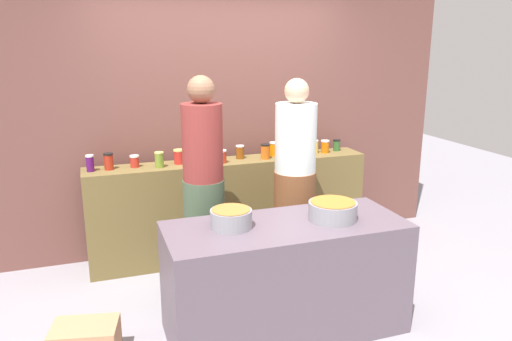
{
  "coord_description": "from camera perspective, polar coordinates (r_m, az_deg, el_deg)",
  "views": [
    {
      "loc": [
        -1.26,
        -3.3,
        2.07
      ],
      "look_at": [
        0.0,
        0.35,
        1.05
      ],
      "focal_mm": 34.69,
      "sensor_mm": 36.0,
      "label": 1
    }
  ],
  "objects": [
    {
      "name": "preserve_jar_6",
      "position": [
        4.6,
        -3.88,
        1.64
      ],
      "size": [
        0.08,
        0.08,
        0.12
      ],
      "color": "#B0301D",
      "rests_on": "display_shelf"
    },
    {
      "name": "storefront_wall",
      "position": [
        4.94,
        -4.2,
        8.14
      ],
      "size": [
        4.8,
        0.12,
        3.0
      ],
      "primitive_type": "cube",
      "color": "brown",
      "rests_on": "ground"
    },
    {
      "name": "preserve_jar_4",
      "position": [
        4.61,
        -8.91,
        1.59
      ],
      "size": [
        0.09,
        0.09,
        0.14
      ],
      "color": "red",
      "rests_on": "display_shelf"
    },
    {
      "name": "cooking_pot_left",
      "position": [
        3.39,
        -2.89,
        -5.55
      ],
      "size": [
        0.29,
        0.29,
        0.13
      ],
      "color": "gray",
      "rests_on": "prep_table"
    },
    {
      "name": "cook_with_tongs",
      "position": [
        4.01,
        -6.02,
        -3.22
      ],
      "size": [
        0.34,
        0.34,
        1.81
      ],
      "color": "#445940",
      "rests_on": "ground"
    },
    {
      "name": "preserve_jar_2",
      "position": [
        4.57,
        -13.82,
        1.04
      ],
      "size": [
        0.08,
        0.08,
        0.11
      ],
      "color": "#B12B20",
      "rests_on": "display_shelf"
    },
    {
      "name": "display_shelf",
      "position": [
        4.84,
        -2.9,
        -4.38
      ],
      "size": [
        2.7,
        0.36,
        0.96
      ],
      "primitive_type": "cube",
      "color": "brown",
      "rests_on": "ground"
    },
    {
      "name": "preserve_jar_7",
      "position": [
        4.76,
        -1.86,
        2.15
      ],
      "size": [
        0.08,
        0.08,
        0.13
      ],
      "color": "brown",
      "rests_on": "display_shelf"
    },
    {
      "name": "cook_in_cap",
      "position": [
        4.36,
        4.49,
        -2.17
      ],
      "size": [
        0.37,
        0.37,
        1.77
      ],
      "color": "brown",
      "rests_on": "ground"
    },
    {
      "name": "preserve_jar_0",
      "position": [
        4.52,
        -18.59,
        0.81
      ],
      "size": [
        0.07,
        0.07,
        0.15
      ],
      "color": "#4D1156",
      "rests_on": "display_shelf"
    },
    {
      "name": "preserve_jar_3",
      "position": [
        4.51,
        -11.09,
        1.23
      ],
      "size": [
        0.08,
        0.08,
        0.14
      ],
      "color": "olive",
      "rests_on": "display_shelf"
    },
    {
      "name": "cooking_pot_center",
      "position": [
        3.58,
        8.83,
        -4.59
      ],
      "size": [
        0.35,
        0.35,
        0.13
      ],
      "color": "gray",
      "rests_on": "prep_table"
    },
    {
      "name": "preserve_jar_1",
      "position": [
        4.54,
        -16.63,
        1.02
      ],
      "size": [
        0.08,
        0.08,
        0.15
      ],
      "color": "#A72817",
      "rests_on": "display_shelf"
    },
    {
      "name": "preserve_jar_11",
      "position": [
        4.94,
        4.98,
        2.54
      ],
      "size": [
        0.09,
        0.09,
        0.12
      ],
      "color": "#401E55",
      "rests_on": "display_shelf"
    },
    {
      "name": "preserve_jar_8",
      "position": [
        4.74,
        1.07,
        2.21
      ],
      "size": [
        0.09,
        0.09,
        0.15
      ],
      "color": "#D56018",
      "rests_on": "display_shelf"
    },
    {
      "name": "preserve_jar_9",
      "position": [
        4.88,
        2.06,
        2.5
      ],
      "size": [
        0.09,
        0.09,
        0.14
      ],
      "color": "orange",
      "rests_on": "display_shelf"
    },
    {
      "name": "preserve_jar_13",
      "position": [
        5.06,
        7.97,
        2.76
      ],
      "size": [
        0.09,
        0.09,
        0.13
      ],
      "color": "#D8600C",
      "rests_on": "display_shelf"
    },
    {
      "name": "prep_table",
      "position": [
        3.65,
        3.4,
        -12.23
      ],
      "size": [
        1.7,
        0.7,
        0.83
      ],
      "primitive_type": "cube",
      "color": "#5F515D",
      "rests_on": "ground"
    },
    {
      "name": "preserve_jar_5",
      "position": [
        4.59,
        -5.11,
        1.72
      ],
      "size": [
        0.09,
        0.09,
        0.15
      ],
      "color": "orange",
      "rests_on": "display_shelf"
    },
    {
      "name": "preserve_jar_14",
      "position": [
        5.18,
        9.28,
        2.92
      ],
      "size": [
        0.08,
        0.08,
        0.12
      ],
      "color": "#2D5D29",
      "rests_on": "display_shelf"
    },
    {
      "name": "ground",
      "position": [
        4.09,
        1.66,
        -15.6
      ],
      "size": [
        12.0,
        12.0,
        0.0
      ],
      "primitive_type": "plane",
      "color": "gray"
    },
    {
      "name": "preserve_jar_10",
      "position": [
        4.93,
        3.73,
        2.41
      ],
      "size": [
        0.07,
        0.07,
        0.1
      ],
      "color": "#D85E0B",
      "rests_on": "display_shelf"
    },
    {
      "name": "preserve_jar_12",
      "position": [
        5.04,
        6.79,
        2.76
      ],
      "size": [
        0.07,
        0.07,
        0.13
      ],
      "color": "yellow",
      "rests_on": "display_shelf"
    }
  ]
}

